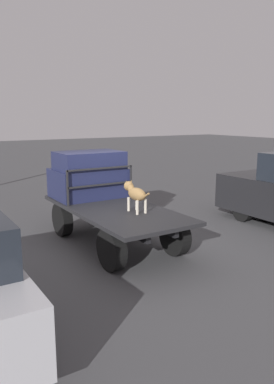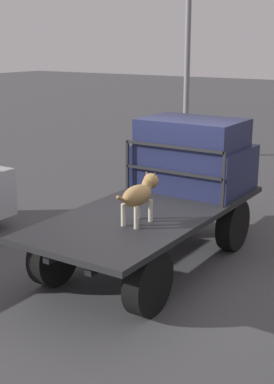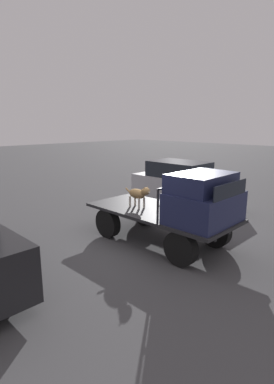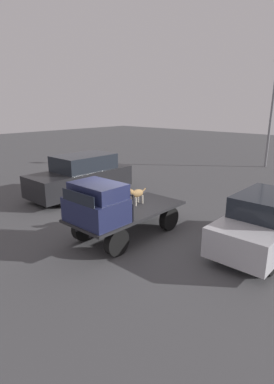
% 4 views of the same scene
% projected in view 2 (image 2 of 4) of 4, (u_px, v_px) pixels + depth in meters
% --- Properties ---
extents(ground_plane, '(80.00, 80.00, 0.00)m').
position_uv_depth(ground_plane, '(150.00, 265.00, 7.95)').
color(ground_plane, '#474749').
extents(flatbed_truck, '(4.08, 1.83, 0.88)m').
position_uv_depth(flatbed_truck, '(150.00, 225.00, 7.78)').
color(flatbed_truck, black).
rests_on(flatbed_truck, ground).
extents(truck_cab, '(1.28, 1.71, 1.15)m').
position_uv_depth(truck_cab, '(194.00, 156.00, 8.63)').
color(truck_cab, '#1E2347').
rests_on(truck_cab, flatbed_truck).
extents(truck_headboard, '(0.04, 1.71, 0.82)m').
position_uv_depth(truck_headboard, '(173.00, 164.00, 8.08)').
color(truck_headboard, '#232326').
rests_on(truck_headboard, flatbed_truck).
extents(dog, '(0.94, 0.27, 0.65)m').
position_uv_depth(dog, '(140.00, 194.00, 7.03)').
color(dog, beige).
rests_on(dog, flatbed_truck).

